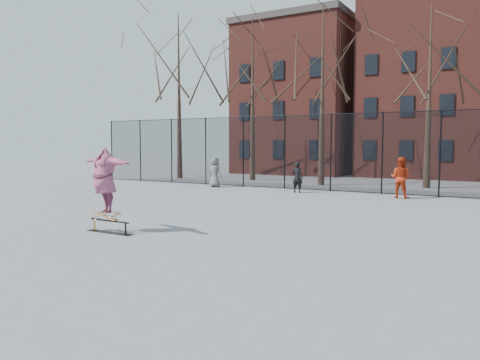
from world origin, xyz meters
The scene contains 10 objects.
ground centered at (0.00, 0.00, 0.00)m, with size 100.00×100.00×0.00m, color slate.
skate_rail centered at (-2.81, -0.85, 0.14)m, with size 1.61×0.25×0.35m.
skateboard centered at (-2.98, -0.85, 0.41)m, with size 0.93×0.22×0.11m, color #91623A, non-canonical shape.
skater centered at (-2.98, -0.85, 1.37)m, with size 2.23×0.61×1.81m, color #45327D.
bystander_grey centered at (-7.84, 11.93, 0.85)m, with size 0.83×0.54×1.70m, color #5C5C61.
bystander_black centered at (-2.61, 11.55, 0.78)m, with size 0.57×0.37×1.56m, color black.
bystander_red centered at (2.36, 11.67, 0.93)m, with size 0.90×0.70×1.86m, color #A3270E.
fence centered at (-0.01, 13.00, 2.05)m, with size 34.03×0.07×4.00m.
tree_row centered at (-0.25, 17.15, 7.36)m, with size 33.66×7.46×10.67m.
rowhouses centered at (0.72, 26.00, 6.06)m, with size 29.00×7.00×13.00m.
Camera 1 is at (6.81, -10.02, 2.47)m, focal length 35.00 mm.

